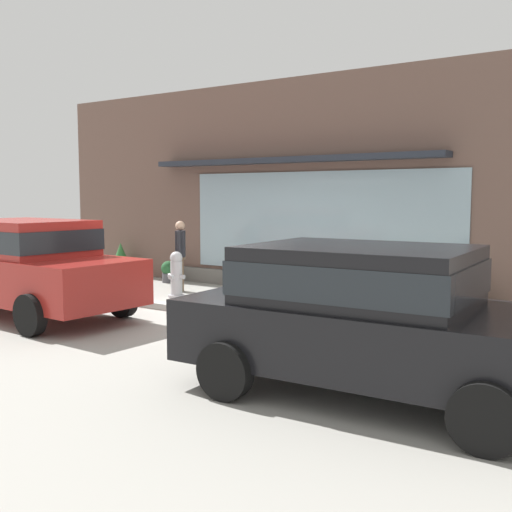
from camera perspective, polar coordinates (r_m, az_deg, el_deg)
ground_plane at (r=11.22m, az=-4.76°, el=-5.29°), size 60.00×60.00×0.00m
curb_strip at (r=11.06m, az=-5.42°, el=-5.14°), size 14.00×0.24×0.12m
storefront at (r=13.63m, az=3.68°, el=6.38°), size 14.00×0.81×4.69m
fire_hydrant at (r=12.83m, az=-7.48°, el=-1.77°), size 0.42×0.40×0.97m
pedestrian_with_handbag at (r=13.60m, az=-7.08°, el=0.47°), size 0.43×0.58×1.57m
parked_car_red at (r=11.45m, az=-20.55°, el=-0.57°), size 4.33×2.14×1.70m
parked_car_black at (r=6.61m, az=10.61°, el=-5.15°), size 4.27×2.25×1.60m
potted_plant_window_right at (r=12.30m, az=11.36°, el=-2.50°), size 0.51×0.51×0.77m
potted_plant_by_entrance at (r=11.70m, az=19.36°, el=-3.47°), size 0.44×0.44×0.62m
potted_plant_corner_tall at (r=15.10m, az=-8.20°, el=-1.42°), size 0.36×0.36×0.53m
potted_plant_window_left at (r=16.40m, az=-12.55°, el=-0.42°), size 0.52×0.52×0.89m
potted_plant_trailing_edge at (r=12.86m, az=4.35°, el=-1.71°), size 0.41×0.41×1.01m
potted_plant_near_hydrant at (r=14.29m, az=-2.15°, el=-1.52°), size 0.37×0.37×0.59m
potted_plant_low_front at (r=12.04m, az=15.17°, el=-1.95°), size 0.49×0.49×1.20m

